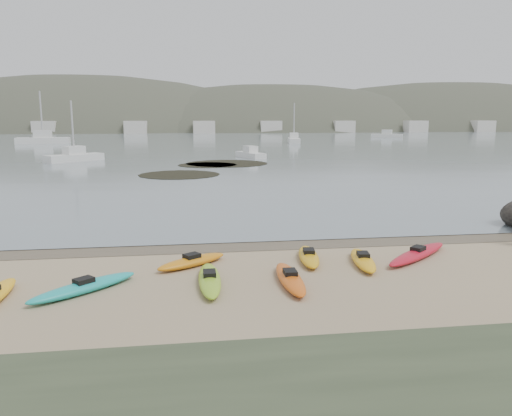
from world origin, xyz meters
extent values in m
plane|color=tan|center=(0.00, 0.00, 0.00)|extent=(600.00, 600.00, 0.00)
plane|color=brown|center=(0.00, -0.30, 0.00)|extent=(60.00, 60.00, 0.00)
plane|color=slate|center=(0.00, 300.00, 0.01)|extent=(1200.00, 1200.00, 0.00)
ellipsoid|color=#1AA6A5|center=(-6.05, -5.34, 0.17)|extent=(3.20, 2.97, 0.34)
ellipsoid|color=#90C427|center=(-2.23, -5.18, 0.17)|extent=(0.73, 3.51, 0.34)
ellipsoid|color=#DD5B13|center=(0.34, -5.43, 0.17)|extent=(0.73, 3.39, 0.34)
ellipsoid|color=#F0AA14|center=(3.38, -3.74, 0.17)|extent=(1.16, 3.08, 0.34)
ellipsoid|color=gold|center=(1.55, -3.01, 0.17)|extent=(1.09, 2.99, 0.34)
ellipsoid|color=orange|center=(-2.75, -3.05, 0.17)|extent=(2.76, 2.26, 0.34)
ellipsoid|color=red|center=(5.74, -3.22, 0.17)|extent=(3.80, 3.28, 0.34)
cylinder|color=black|center=(-3.50, 25.70, 0.03)|extent=(7.42, 7.42, 0.04)
cylinder|color=black|center=(1.74, 36.28, 0.03)|extent=(9.37, 9.37, 0.04)
cylinder|color=black|center=(-0.50, 34.73, 0.03)|extent=(6.50, 6.50, 0.04)
cube|color=silver|center=(-16.07, 41.78, 0.49)|extent=(6.46, 6.20, 0.98)
cube|color=silver|center=(5.49, 43.99, 0.41)|extent=(3.44, 6.12, 0.83)
cube|color=silver|center=(19.24, 80.65, 0.55)|extent=(3.41, 8.11, 1.10)
cube|color=silver|center=(-30.87, 84.40, 0.70)|extent=(10.23, 3.64, 1.40)
cube|color=silver|center=(48.40, 102.63, 0.54)|extent=(7.87, 5.58, 1.09)
ellipsoid|color=#384235|center=(-45.00, 195.00, -18.00)|extent=(220.00, 120.00, 80.00)
ellipsoid|color=#384235|center=(35.00, 190.00, -15.30)|extent=(200.00, 110.00, 68.00)
ellipsoid|color=#384235|center=(120.00, 200.00, -17.10)|extent=(230.00, 130.00, 76.00)
cube|color=beige|center=(-42.00, 145.00, 2.00)|extent=(7.00, 5.00, 4.00)
cube|color=beige|center=(-18.00, 145.00, 2.00)|extent=(7.00, 5.00, 4.00)
cube|color=beige|center=(6.00, 145.00, 2.00)|extent=(7.00, 5.00, 4.00)
cube|color=beige|center=(30.00, 145.00, 2.00)|extent=(7.00, 5.00, 4.00)
cube|color=beige|center=(54.00, 145.00, 2.00)|extent=(7.00, 5.00, 4.00)
cube|color=beige|center=(78.00, 145.00, 2.00)|extent=(7.00, 5.00, 4.00)
cube|color=beige|center=(102.00, 145.00, 2.00)|extent=(7.00, 5.00, 4.00)
camera|label=1|loc=(-2.89, -20.44, 5.28)|focal=35.00mm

